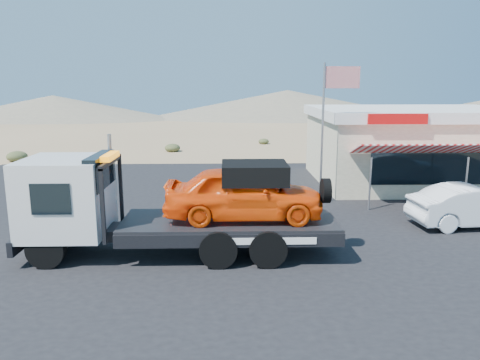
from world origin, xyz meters
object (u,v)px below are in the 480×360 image
at_px(flagpole, 328,117).
at_px(jerky_store, 414,145).
at_px(tow_truck, 172,201).
at_px(white_sedan, 474,206).

bearing_deg(flagpole, jerky_store, 38.79).
bearing_deg(flagpole, tow_truck, -134.56).
bearing_deg(jerky_store, tow_truck, -137.60).
distance_m(tow_truck, white_sedan, 11.00).
xyz_separation_m(white_sedan, jerky_store, (0.86, 8.01, 1.21)).
bearing_deg(tow_truck, white_sedan, 13.26).
relative_size(tow_truck, flagpole, 1.55).
distance_m(white_sedan, flagpole, 6.60).
bearing_deg(white_sedan, flagpole, 47.57).
bearing_deg(white_sedan, tow_truck, 97.77).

